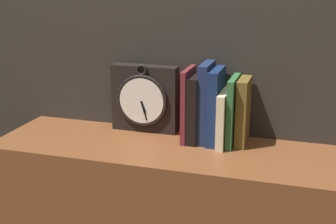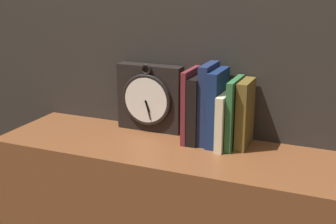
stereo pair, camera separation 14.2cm
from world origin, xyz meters
name	(u,v)px [view 1 (the left image)]	position (x,y,z in m)	size (l,w,h in m)	color
wall_back	(185,17)	(0.00, 0.19, 1.30)	(6.00, 0.05, 2.60)	#2D2823
clock	(145,99)	(-0.12, 0.13, 1.03)	(0.23, 0.07, 0.24)	black
book_slot0_maroon	(188,104)	(0.04, 0.09, 1.03)	(0.02, 0.14, 0.23)	maroon
book_slot1_black	(196,108)	(0.07, 0.09, 1.02)	(0.03, 0.14, 0.21)	black
book_slot2_navy	(206,103)	(0.10, 0.09, 1.04)	(0.03, 0.13, 0.25)	#1C284D
book_slot3_navy	(216,106)	(0.13, 0.09, 1.04)	(0.03, 0.14, 0.24)	navy
book_slot4_cream	(224,118)	(0.16, 0.08, 1.00)	(0.02, 0.16, 0.17)	beige
book_slot5_green	(233,111)	(0.18, 0.09, 1.02)	(0.02, 0.14, 0.22)	#2D6534
book_slot6_brown	(243,112)	(0.22, 0.10, 1.02)	(0.03, 0.12, 0.21)	brown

